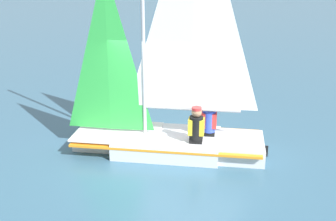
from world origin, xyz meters
name	(u,v)px	position (x,y,z in m)	size (l,w,h in m)	color
ground_plane	(168,150)	(0.00, 0.00, 0.00)	(260.00, 260.00, 0.00)	#38607A
sailboat_main	(169,114)	(0.00, -0.01, 0.87)	(2.70, 4.46, 5.85)	silver
sailor_helm	(196,131)	(-0.46, -0.54, 0.63)	(0.38, 0.40, 1.16)	black
sailor_crew	(209,124)	(-0.10, -0.92, 0.63)	(0.38, 0.40, 1.16)	black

